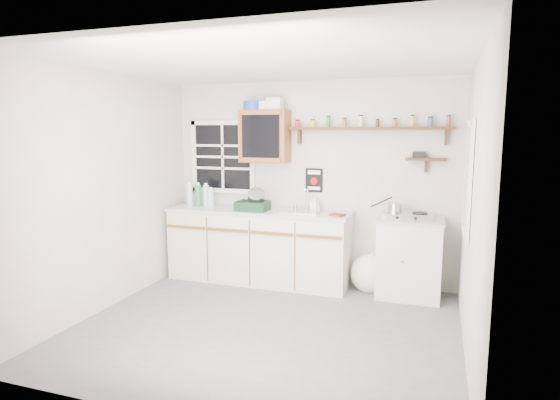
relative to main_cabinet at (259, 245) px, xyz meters
The scene contains 18 objects.
room 1.63m from the main_cabinet, 65.77° to the right, with size 3.64×3.24×2.54m.
main_cabinet is the anchor object (origin of this frame).
right_cabinet 1.84m from the main_cabinet, ahead, with size 0.73×0.57×0.91m.
sink 0.71m from the main_cabinet, ahead, with size 0.52×0.44×0.29m.
upper_cabinet 1.37m from the main_cabinet, 76.32° to the left, with size 0.60×0.32×0.65m.
upper_cabinet_clutter 1.75m from the main_cabinet, 94.30° to the left, with size 0.50×0.24×0.14m.
spice_shelf 1.98m from the main_cabinet, ahead, with size 1.91×0.18×0.35m.
secondary_shelf 2.25m from the main_cabinet, ahead, with size 0.45×0.16×0.24m.
warning_sign 1.08m from the main_cabinet, 24.36° to the left, with size 0.22×0.02×0.30m.
window_back 1.28m from the main_cabinet, 155.10° to the left, with size 0.93×0.03×0.98m.
window_right 2.68m from the main_cabinet, 17.55° to the right, with size 0.03×0.78×1.08m.
water_bottles 0.99m from the main_cabinet, behind, with size 0.37×0.13×0.32m.
dish_rack 0.56m from the main_cabinet, 105.82° to the right, with size 0.39×0.30×0.29m.
soap_bottle 0.89m from the main_cabinet, 10.87° to the left, with size 0.08×0.09×0.19m, color white.
rag 1.13m from the main_cabinet, ahead, with size 0.16×0.14×0.02m, color maroon.
hotplate 1.86m from the main_cabinet, ahead, with size 0.56×0.32×0.08m.
saucepan 1.75m from the main_cabinet, ahead, with size 0.39×0.27×0.18m.
trash_bag 1.41m from the main_cabinet, ahead, with size 0.44×0.40×0.50m.
Camera 1 is at (1.52, -4.06, 1.88)m, focal length 30.00 mm.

